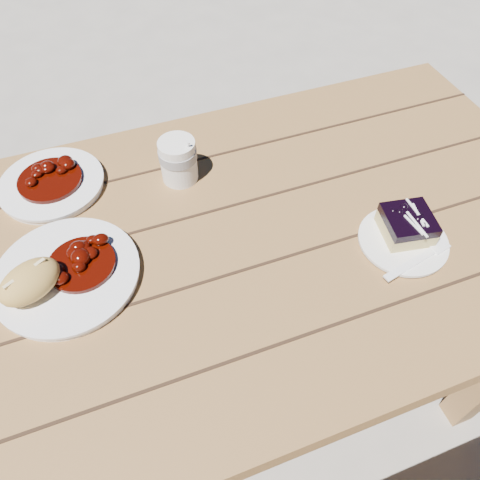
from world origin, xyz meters
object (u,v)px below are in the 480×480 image
object	(u,v)px
main_plate	(67,275)
blueberry_cake	(407,224)
bread_roll	(30,282)
second_plate	(52,185)
dessert_plate	(403,241)
picnic_table	(111,321)
coffee_cup	(178,161)

from	to	relation	value
main_plate	blueberry_cake	distance (m)	0.64
bread_roll	second_plate	size ratio (longest dim) A/B	0.52
blueberry_cake	second_plate	world-z (taller)	blueberry_cake
dessert_plate	blueberry_cake	distance (m)	0.03
main_plate	blueberry_cake	world-z (taller)	blueberry_cake
main_plate	blueberry_cake	bearing A→B (deg)	-11.58
main_plate	picnic_table	bearing A→B (deg)	-22.38
bread_roll	second_plate	distance (m)	0.28
main_plate	dessert_plate	bearing A→B (deg)	-13.09
bread_roll	coffee_cup	xyz separation A→B (m)	(0.32, 0.20, 0.00)
bread_roll	picnic_table	bearing A→B (deg)	2.18
picnic_table	main_plate	bearing A→B (deg)	157.62
picnic_table	coffee_cup	world-z (taller)	coffee_cup
main_plate	coffee_cup	bearing A→B (deg)	34.56
coffee_cup	second_plate	bearing A→B (deg)	166.00
dessert_plate	bread_roll	bearing A→B (deg)	169.59
dessert_plate	coffee_cup	xyz separation A→B (m)	(-0.35, 0.33, 0.04)
second_plate	bread_roll	bearing A→B (deg)	-101.71
dessert_plate	coffee_cup	distance (m)	0.48
second_plate	coffee_cup	bearing A→B (deg)	-14.00
picnic_table	coffee_cup	bearing A→B (deg)	41.44
coffee_cup	second_plate	xyz separation A→B (m)	(-0.26, 0.07, -0.04)
blueberry_cake	bread_roll	bearing A→B (deg)	-178.95
bread_roll	blueberry_cake	size ratio (longest dim) A/B	1.08
blueberry_cake	second_plate	size ratio (longest dim) A/B	0.48
picnic_table	coffee_cup	size ratio (longest dim) A/B	20.72
dessert_plate	picnic_table	bearing A→B (deg)	167.58
blueberry_cake	main_plate	bearing A→B (deg)	178.50
blueberry_cake	coffee_cup	world-z (taller)	coffee_cup
dessert_plate	blueberry_cake	world-z (taller)	blueberry_cake
blueberry_cake	second_plate	distance (m)	0.73
dessert_plate	blueberry_cake	xyz separation A→B (m)	(0.01, 0.01, 0.03)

